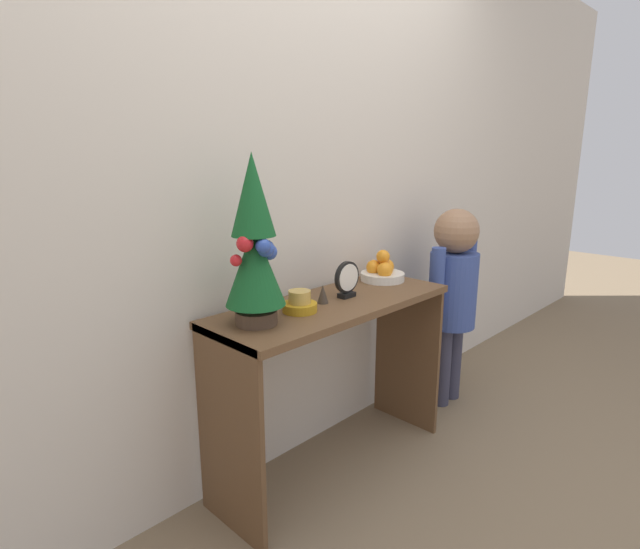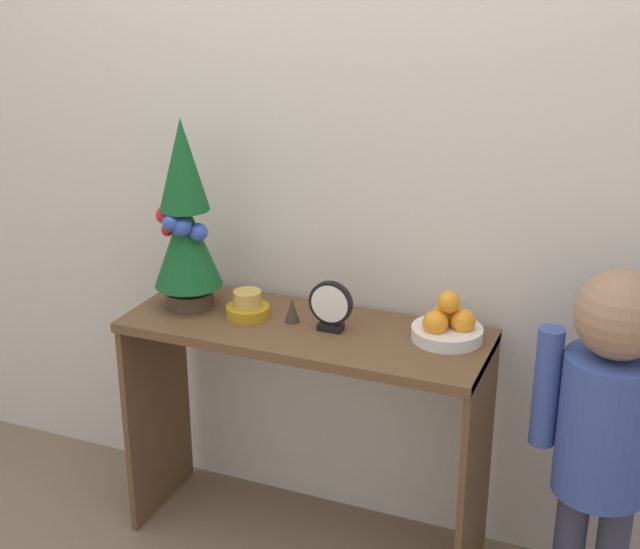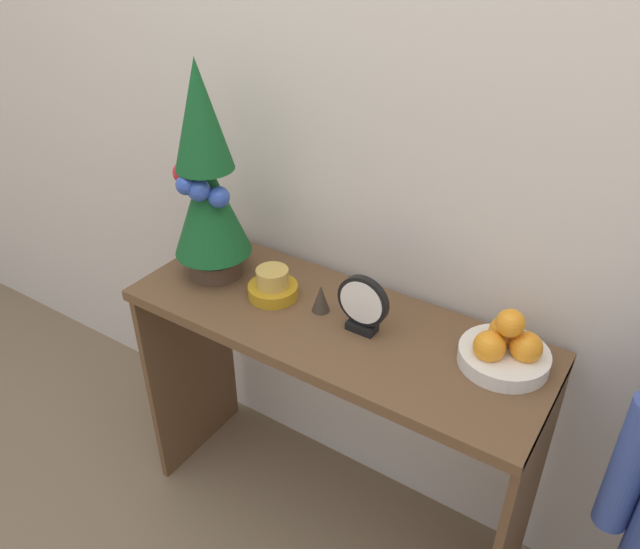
# 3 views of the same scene
# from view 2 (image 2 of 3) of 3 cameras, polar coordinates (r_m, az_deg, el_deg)

# --- Properties ---
(back_wall) EXTENTS (7.00, 0.05, 2.50)m
(back_wall) POSITION_cam_2_polar(r_m,az_deg,el_deg) (2.70, 1.03, 8.35)
(back_wall) COLOR beige
(back_wall) RESTS_ON ground_plane
(console_table) EXTENTS (1.09, 0.40, 0.75)m
(console_table) POSITION_cam_2_polar(r_m,az_deg,el_deg) (2.72, -0.96, -6.81)
(console_table) COLOR brown
(console_table) RESTS_ON ground_plane
(mini_tree) EXTENTS (0.21, 0.21, 0.59)m
(mini_tree) POSITION_cam_2_polar(r_m,az_deg,el_deg) (2.72, -8.62, 3.42)
(mini_tree) COLOR #4C3828
(mini_tree) RESTS_ON console_table
(fruit_bowl) EXTENTS (0.21, 0.21, 0.15)m
(fruit_bowl) POSITION_cam_2_polar(r_m,az_deg,el_deg) (2.57, 8.16, -3.24)
(fruit_bowl) COLOR silver
(fruit_bowl) RESTS_ON console_table
(singing_bowl) EXTENTS (0.13, 0.13, 0.08)m
(singing_bowl) POSITION_cam_2_polar(r_m,az_deg,el_deg) (2.71, -4.65, -2.06)
(singing_bowl) COLOR #B78419
(singing_bowl) RESTS_ON console_table
(desk_clock) EXTENTS (0.13, 0.04, 0.15)m
(desk_clock) POSITION_cam_2_polar(r_m,az_deg,el_deg) (2.59, 0.68, -2.06)
(desk_clock) COLOR black
(desk_clock) RESTS_ON console_table
(figurine) EXTENTS (0.05, 0.05, 0.08)m
(figurine) POSITION_cam_2_polar(r_m,az_deg,el_deg) (2.66, -1.79, -2.29)
(figurine) COLOR #382D23
(figurine) RESTS_ON console_table
(child_figure) EXTENTS (0.39, 0.25, 1.06)m
(child_figure) POSITION_cam_2_polar(r_m,az_deg,el_deg) (2.46, 17.91, -8.63)
(child_figure) COLOR #38384C
(child_figure) RESTS_ON ground_plane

